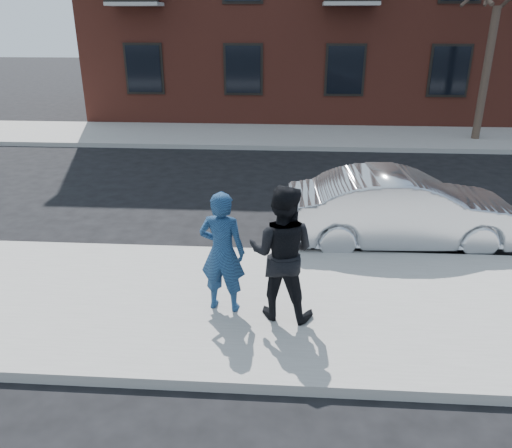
{
  "coord_description": "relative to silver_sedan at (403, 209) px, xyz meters",
  "views": [
    {
      "loc": [
        -1.88,
        -6.5,
        3.97
      ],
      "look_at": [
        -2.36,
        0.4,
        1.12
      ],
      "focal_mm": 35.0,
      "sensor_mm": 36.0,
      "label": 1
    }
  ],
  "objects": [
    {
      "name": "near_curb",
      "position": [
        -0.25,
        -0.75,
        -0.63
      ],
      "size": [
        50.0,
        0.1,
        0.15
      ],
      "primitive_type": "cube",
      "color": "#999691",
      "rests_on": "ground"
    },
    {
      "name": "man_hoodie",
      "position": [
        -3.01,
        -2.71,
        0.32
      ],
      "size": [
        0.69,
        0.55,
        1.74
      ],
      "rotation": [
        0.0,
        0.0,
        2.99
      ],
      "color": "navy",
      "rests_on": "near_sidewalk"
    },
    {
      "name": "ground",
      "position": [
        -0.25,
        -2.3,
        -0.7
      ],
      "size": [
        100.0,
        100.0,
        0.0
      ],
      "primitive_type": "plane",
      "color": "black",
      "rests_on": "ground"
    },
    {
      "name": "silver_sedan",
      "position": [
        0.0,
        0.0,
        0.0
      ],
      "size": [
        4.33,
        1.72,
        1.4
      ],
      "primitive_type": "imported",
      "rotation": [
        0.0,
        0.0,
        1.63
      ],
      "color": "#B7BABF",
      "rests_on": "ground"
    },
    {
      "name": "far_curb",
      "position": [
        -0.25,
        7.15,
        -0.63
      ],
      "size": [
        50.0,
        0.1,
        0.15
      ],
      "primitive_type": "cube",
      "color": "#999691",
      "rests_on": "ground"
    },
    {
      "name": "near_sidewalk",
      "position": [
        -0.25,
        -2.55,
        -0.63
      ],
      "size": [
        50.0,
        3.5,
        0.15
      ],
      "primitive_type": "cube",
      "color": "gray",
      "rests_on": "ground"
    },
    {
      "name": "far_sidewalk",
      "position": [
        -0.25,
        8.95,
        -0.63
      ],
      "size": [
        50.0,
        3.5,
        0.15
      ],
      "primitive_type": "cube",
      "color": "gray",
      "rests_on": "ground"
    },
    {
      "name": "man_peacoat",
      "position": [
        -2.2,
        -2.83,
        0.39
      ],
      "size": [
        1.04,
        0.88,
        1.89
      ],
      "rotation": [
        0.0,
        0.0,
        2.95
      ],
      "color": "black",
      "rests_on": "near_sidewalk"
    }
  ]
}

